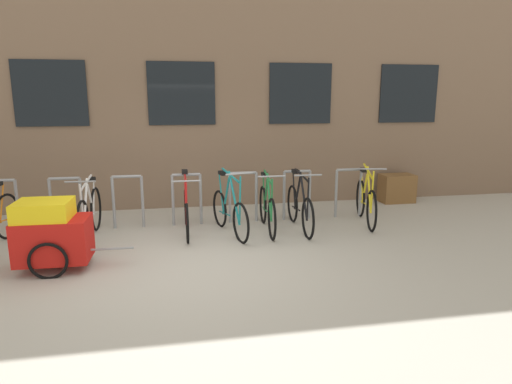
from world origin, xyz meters
The scene contains 11 objects.
ground_plane centered at (0.00, 0.00, 0.00)m, with size 42.00×42.00×0.00m, color #B2ADA0.
storefront_building centered at (0.00, 6.85, 2.54)m, with size 28.00×7.34×5.08m.
bike_rack centered at (0.00, 1.90, 0.54)m, with size 6.53×0.05×0.92m.
bicycle_white centered at (-1.56, 1.43, 0.40)m, with size 0.44×1.71×1.03m.
bicycle_yellow centered at (3.15, 1.45, 0.39)m, with size 0.53×1.68×1.08m.
bicycle_black centered at (1.88, 1.29, 0.38)m, with size 0.44×1.71×1.05m.
bicycle_green centered at (1.32, 1.32, 0.38)m, with size 0.44×1.68×1.04m.
bicycle_red centered at (-0.03, 1.44, 0.37)m, with size 0.44×1.67×1.02m.
bicycle_teal centered at (0.67, 1.24, 0.37)m, with size 0.53×1.61×1.11m.
bike_trailer centered at (-1.80, 0.11, 0.48)m, with size 1.46×0.71×0.94m.
planter_box centered at (4.49, 2.85, 0.30)m, with size 0.70×0.44×0.60m, color brown.
Camera 1 is at (-0.22, -5.86, 2.22)m, focal length 31.45 mm.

